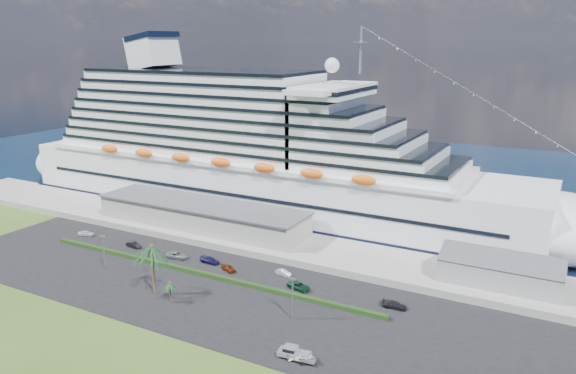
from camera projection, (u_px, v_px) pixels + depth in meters
The scene contains 22 objects.
ground at pixel (181, 313), 107.21m from camera, with size 420.00×420.00×0.00m, color #39551C.
asphalt_lot at pixel (214, 291), 116.54m from camera, with size 140.00×38.00×0.12m, color black.
wharf at pixel (282, 244), 140.97m from camera, with size 240.00×20.00×1.80m, color gray.
water at pixel (395, 174), 217.66m from camera, with size 420.00×160.00×0.02m, color black.
cruise_ship at pixel (258, 157), 167.29m from camera, with size 191.00×38.00×54.00m.
terminal_building at pixel (201, 214), 151.47m from camera, with size 61.00×15.00×6.30m.
port_shed at pixel (501, 270), 116.06m from camera, with size 24.00×12.31×7.37m.
hedge at pixel (198, 273), 124.36m from camera, with size 88.00×1.10×0.90m, color black.
lamp_post_left at pixel (104, 248), 125.59m from camera, with size 1.60×0.35×8.27m.
lamp_post_right at pixel (293, 293), 103.41m from camera, with size 1.60×0.35×8.27m.
palm_tall at pixel (152, 252), 112.89m from camera, with size 8.82×8.82×11.13m.
palm_short at pixel (170, 286), 110.48m from camera, with size 3.53×3.53×4.56m.
parked_car_0 at pixel (86, 233), 148.72m from camera, with size 1.73×4.29×1.46m, color silver.
parked_car_1 at pixel (134, 245), 140.48m from camera, with size 1.49×4.28×1.41m, color black.
parked_car_2 at pixel (177, 255), 133.63m from camera, with size 2.48×5.37×1.49m, color gray.
parked_car_3 at pixel (210, 260), 130.65m from camera, with size 2.01×4.95×1.44m, color #161241.
parked_car_4 at pixel (228, 268), 126.24m from camera, with size 1.65×4.10×1.40m, color #65240D.
parked_car_5 at pixel (283, 273), 123.96m from camera, with size 1.32×3.77×1.24m, color #B9BBC1.
parked_car_6 at pixel (299, 286), 116.95m from camera, with size 2.42×5.24×1.46m, color #0D3724.
parked_car_7 at pixel (394, 305), 108.79m from camera, with size 1.96×4.83×1.40m, color black.
pickup_truck at pixel (294, 352), 91.48m from camera, with size 5.81×2.74×1.97m.
boat_trailer at pixel (302, 356), 90.38m from camera, with size 5.84×4.14×1.63m.
Camera 1 is at (64.65, -75.89, 50.60)m, focal length 35.00 mm.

